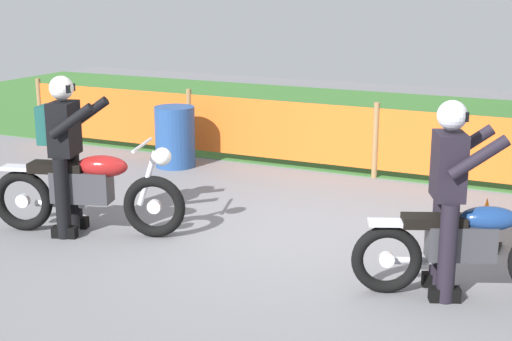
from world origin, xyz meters
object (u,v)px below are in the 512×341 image
object	(u,v)px
motorcycle_lead	(88,190)
traffic_cone	(485,223)
motorcycle_trailing	(468,245)
rider_trailing	(449,192)
rider_lead	(64,146)
spare_drum	(175,137)

from	to	relation	value
motorcycle_lead	traffic_cone	distance (m)	4.12
motorcycle_trailing	rider_trailing	distance (m)	0.51
traffic_cone	rider_lead	bearing A→B (deg)	-160.66
motorcycle_lead	rider_trailing	size ratio (longest dim) A/B	1.23
motorcycle_trailing	traffic_cone	bearing A→B (deg)	68.00
motorcycle_lead	rider_lead	world-z (taller)	rider_lead
rider_trailing	motorcycle_trailing	bearing A→B (deg)	0.57
motorcycle_trailing	rider_trailing	bearing A→B (deg)	-179.43
motorcycle_lead	rider_trailing	bearing A→B (deg)	-16.24
motorcycle_lead	rider_lead	distance (m)	0.52
motorcycle_trailing	rider_lead	xyz separation A→B (m)	(-4.13, -0.20, 0.51)
traffic_cone	spare_drum	distance (m)	4.88
motorcycle_trailing	traffic_cone	world-z (taller)	motorcycle_trailing
motorcycle_lead	rider_trailing	world-z (taller)	rider_trailing
motorcycle_lead	traffic_cone	world-z (taller)	motorcycle_lead
motorcycle_lead	motorcycle_trailing	size ratio (longest dim) A/B	1.13
rider_lead	spare_drum	world-z (taller)	rider_lead
rider_trailing	spare_drum	distance (m)	5.34
motorcycle_lead	rider_lead	bearing A→B (deg)	-179.49
rider_lead	motorcycle_trailing	bearing A→B (deg)	-14.30
spare_drum	traffic_cone	bearing A→B (deg)	-18.78
rider_trailing	spare_drum	xyz separation A→B (m)	(-4.47, 2.89, -0.48)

